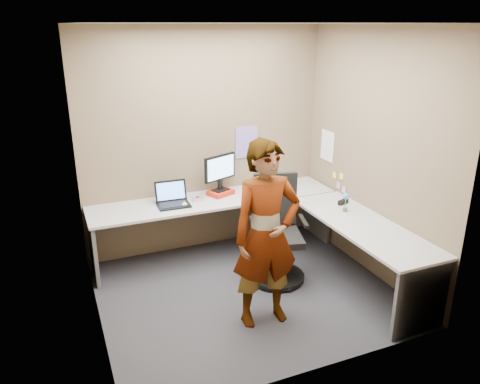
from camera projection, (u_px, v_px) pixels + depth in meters
name	position (u px, v px, depth m)	size (l,w,h in m)	color
ground	(247.00, 292.00, 4.98)	(3.00, 3.00, 0.00)	#26252A
wall_back	(205.00, 142.00, 5.65)	(3.00, 3.00, 0.00)	brown
wall_right	(374.00, 156.00, 5.06)	(2.70, 2.70, 0.00)	brown
wall_left	(86.00, 191.00, 3.98)	(2.70, 2.70, 0.00)	brown
ceiling	(248.00, 23.00, 4.07)	(3.00, 3.00, 0.00)	white
desk	(269.00, 222.00, 5.27)	(2.98, 2.58, 0.73)	#A5A5A5
paper_ream	(221.00, 192.00, 5.69)	(0.29, 0.21, 0.06)	red
monitor	(220.00, 170.00, 5.61)	(0.44, 0.22, 0.44)	black
laptop	(172.00, 199.00, 5.38)	(0.37, 0.32, 0.26)	black
trackball_mouse	(197.00, 199.00, 5.49)	(0.12, 0.08, 0.07)	#B7B7BC
origami	(184.00, 204.00, 5.34)	(0.10, 0.10, 0.06)	white
stapler	(343.00, 202.00, 5.40)	(0.15, 0.04, 0.06)	black
flower	(346.00, 199.00, 5.15)	(0.07, 0.07, 0.22)	brown
calendar_purple	(247.00, 142.00, 5.86)	(0.30, 0.01, 0.40)	#846BB7
calendar_white	(327.00, 146.00, 5.88)	(0.01, 0.28, 0.38)	white
sticky_note_a	(342.00, 176.00, 5.67)	(0.01, 0.07, 0.07)	#F2E059
sticky_note_b	(339.00, 185.00, 5.76)	(0.01, 0.07, 0.07)	pink
sticky_note_c	(344.00, 190.00, 5.66)	(0.01, 0.07, 0.07)	pink
sticky_note_d	(335.00, 175.00, 5.81)	(0.01, 0.07, 0.07)	#F2E059
office_chair	(277.00, 238.00, 5.14)	(0.66, 0.64, 1.15)	black
person	(266.00, 235.00, 4.24)	(0.65, 0.43, 1.78)	#999399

